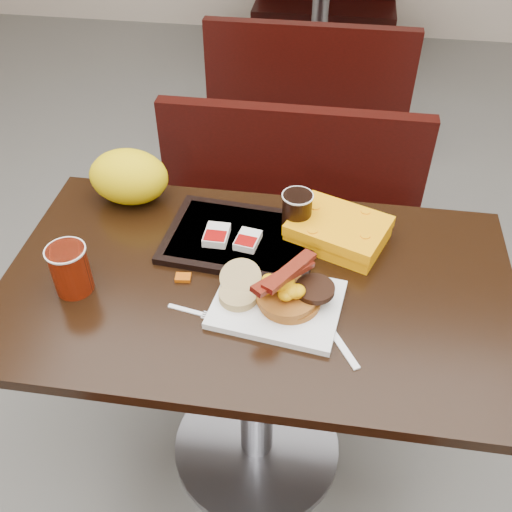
# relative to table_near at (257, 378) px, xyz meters

# --- Properties ---
(floor) EXTENTS (6.00, 7.00, 0.01)m
(floor) POSITION_rel_table_near_xyz_m (0.00, 0.00, -0.38)
(floor) COLOR slate
(floor) RESTS_ON ground
(table_near) EXTENTS (1.20, 0.70, 0.75)m
(table_near) POSITION_rel_table_near_xyz_m (0.00, 0.00, 0.00)
(table_near) COLOR black
(table_near) RESTS_ON floor
(bench_near_n) EXTENTS (1.00, 0.46, 0.72)m
(bench_near_n) POSITION_rel_table_near_xyz_m (0.00, 0.70, -0.02)
(bench_near_n) COLOR black
(bench_near_n) RESTS_ON floor
(table_far) EXTENTS (1.20, 0.70, 0.75)m
(table_far) POSITION_rel_table_near_xyz_m (0.00, 2.60, 0.00)
(table_far) COLOR black
(table_far) RESTS_ON floor
(bench_far_s) EXTENTS (1.00, 0.46, 0.72)m
(bench_far_s) POSITION_rel_table_near_xyz_m (0.00, 1.90, -0.02)
(bench_far_s) COLOR black
(bench_far_s) RESTS_ON floor
(platter) EXTENTS (0.31, 0.25, 0.02)m
(platter) POSITION_rel_table_near_xyz_m (0.06, -0.07, 0.38)
(platter) COLOR white
(platter) RESTS_ON table_near
(pancake_stack) EXTENTS (0.14, 0.14, 0.03)m
(pancake_stack) POSITION_rel_table_near_xyz_m (0.08, -0.07, 0.41)
(pancake_stack) COLOR #A24B1B
(pancake_stack) RESTS_ON platter
(sausage_patty) EXTENTS (0.09, 0.09, 0.01)m
(sausage_patty) POSITION_rel_table_near_xyz_m (0.14, -0.05, 0.43)
(sausage_patty) COLOR black
(sausage_patty) RESTS_ON pancake_stack
(scrambled_eggs) EXTENTS (0.10, 0.09, 0.05)m
(scrambled_eggs) POSITION_rel_table_near_xyz_m (0.06, -0.06, 0.44)
(scrambled_eggs) COLOR #E49C04
(scrambled_eggs) RESTS_ON pancake_stack
(bacon_strips) EXTENTS (0.16, 0.18, 0.01)m
(bacon_strips) POSITION_rel_table_near_xyz_m (0.07, -0.07, 0.48)
(bacon_strips) COLOR #3F0704
(bacon_strips) RESTS_ON scrambled_eggs
(muffin_bottom) EXTENTS (0.11, 0.11, 0.02)m
(muffin_bottom) POSITION_rel_table_near_xyz_m (-0.03, -0.07, 0.40)
(muffin_bottom) COLOR tan
(muffin_bottom) RESTS_ON platter
(muffin_top) EXTENTS (0.10, 0.10, 0.06)m
(muffin_top) POSITION_rel_table_near_xyz_m (-0.03, -0.03, 0.41)
(muffin_top) COLOR tan
(muffin_top) RESTS_ON platter
(coffee_cup_near) EXTENTS (0.11, 0.11, 0.12)m
(coffee_cup_near) POSITION_rel_table_near_xyz_m (-0.41, -0.08, 0.43)
(coffee_cup_near) COLOR #911905
(coffee_cup_near) RESTS_ON table_near
(fork) EXTENTS (0.12, 0.04, 0.00)m
(fork) POSITION_rel_table_near_xyz_m (-0.15, -0.11, 0.38)
(fork) COLOR white
(fork) RESTS_ON table_near
(knife) EXTENTS (0.11, 0.17, 0.00)m
(knife) POSITION_rel_table_near_xyz_m (0.19, -0.14, 0.38)
(knife) COLOR white
(knife) RESTS_ON table_near
(condiment_syrup) EXTENTS (0.04, 0.03, 0.01)m
(condiment_syrup) POSITION_rel_table_near_xyz_m (-0.17, -0.01, 0.38)
(condiment_syrup) COLOR #AA4407
(condiment_syrup) RESTS_ON table_near
(condiment_ketchup) EXTENTS (0.04, 0.03, 0.01)m
(condiment_ketchup) POSITION_rel_table_near_xyz_m (0.03, 0.09, 0.38)
(condiment_ketchup) COLOR #8C0504
(condiment_ketchup) RESTS_ON table_near
(tray) EXTENTS (0.40, 0.30, 0.02)m
(tray) POSITION_rel_table_near_xyz_m (-0.06, 0.14, 0.38)
(tray) COLOR black
(tray) RESTS_ON table_near
(hashbrown_sleeve_left) EXTENTS (0.06, 0.08, 0.02)m
(hashbrown_sleeve_left) POSITION_rel_table_near_xyz_m (-0.12, 0.12, 0.40)
(hashbrown_sleeve_left) COLOR silver
(hashbrown_sleeve_left) RESTS_ON tray
(hashbrown_sleeve_right) EXTENTS (0.07, 0.08, 0.02)m
(hashbrown_sleeve_right) POSITION_rel_table_near_xyz_m (-0.04, 0.11, 0.40)
(hashbrown_sleeve_right) COLOR silver
(hashbrown_sleeve_right) RESTS_ON tray
(coffee_cup_far) EXTENTS (0.09, 0.09, 0.10)m
(coffee_cup_far) POSITION_rel_table_near_xyz_m (0.07, 0.19, 0.44)
(coffee_cup_far) COLOR black
(coffee_cup_far) RESTS_ON tray
(clamshell) EXTENTS (0.28, 0.24, 0.06)m
(clamshell) POSITION_rel_table_near_xyz_m (0.18, 0.18, 0.41)
(clamshell) COLOR #FF9A04
(clamshell) RESTS_ON table_near
(paper_bag) EXTENTS (0.25, 0.22, 0.15)m
(paper_bag) POSITION_rel_table_near_xyz_m (-0.39, 0.27, 0.45)
(paper_bag) COLOR yellow
(paper_bag) RESTS_ON table_near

